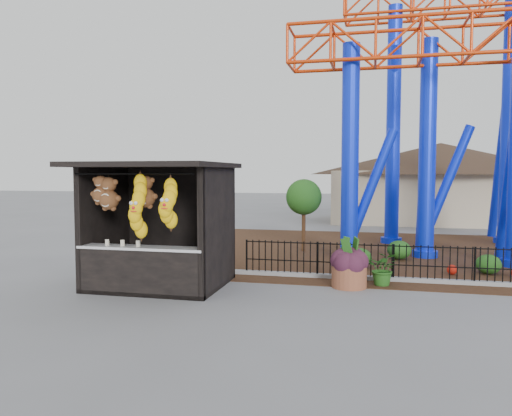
% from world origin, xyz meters
% --- Properties ---
extents(ground, '(120.00, 120.00, 0.00)m').
position_xyz_m(ground, '(0.00, 0.00, 0.00)').
color(ground, slate).
rests_on(ground, ground).
extents(mulch_bed, '(18.00, 12.00, 0.02)m').
position_xyz_m(mulch_bed, '(4.00, 8.00, 0.01)').
color(mulch_bed, '#331E11').
rests_on(mulch_bed, ground).
extents(curb, '(18.00, 0.18, 0.12)m').
position_xyz_m(curb, '(4.00, 3.00, 0.06)').
color(curb, gray).
rests_on(curb, ground).
extents(prize_booth, '(3.50, 3.40, 3.12)m').
position_xyz_m(prize_booth, '(-3.00, 0.91, 1.53)').
color(prize_booth, black).
rests_on(prize_booth, ground).
extents(picket_fence, '(12.20, 0.06, 1.00)m').
position_xyz_m(picket_fence, '(4.90, 3.00, 0.50)').
color(picket_fence, black).
rests_on(picket_fence, ground).
extents(roller_coaster, '(11.00, 6.37, 10.82)m').
position_xyz_m(roller_coaster, '(5.12, 8.23, 6.44)').
color(roller_coaster, '#0D28E9').
rests_on(roller_coaster, ground).
extents(terracotta_planter, '(1.09, 1.09, 0.54)m').
position_xyz_m(terracotta_planter, '(1.69, 2.05, 0.27)').
color(terracotta_planter, brown).
rests_on(terracotta_planter, ground).
extents(planter_foliage, '(0.70, 0.70, 0.64)m').
position_xyz_m(planter_foliage, '(1.69, 2.05, 0.86)').
color(planter_foliage, '#381627').
rests_on(planter_foliage, terracotta_planter).
extents(potted_plant, '(0.91, 0.83, 0.87)m').
position_xyz_m(potted_plant, '(2.53, 2.45, 0.44)').
color(potted_plant, '#1A4F17').
rests_on(potted_plant, ground).
extents(landscaping, '(8.42, 2.98, 0.62)m').
position_xyz_m(landscaping, '(4.53, 5.45, 0.29)').
color(landscaping, '#1F4D16').
rests_on(landscaping, mulch_bed).
extents(pavilion, '(15.00, 15.00, 4.80)m').
position_xyz_m(pavilion, '(6.00, 20.00, 3.07)').
color(pavilion, '#BFAD8C').
rests_on(pavilion, ground).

